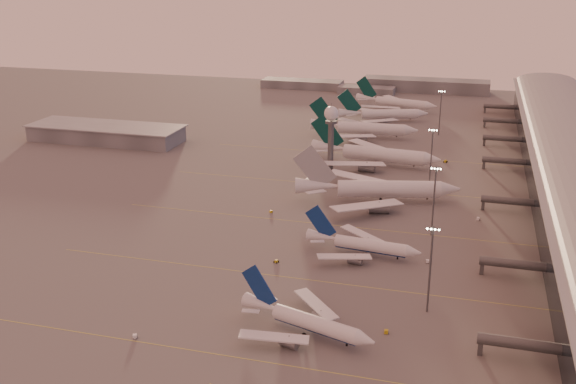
# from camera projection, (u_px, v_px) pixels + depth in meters

# --- Properties ---
(ground) EXTENTS (700.00, 700.00, 0.00)m
(ground) POSITION_uv_depth(u_px,v_px,m) (226.00, 285.00, 197.30)
(ground) COLOR #5B5959
(ground) RESTS_ON ground
(taxiway_markings) EXTENTS (180.00, 185.25, 0.02)m
(taxiway_markings) POSITION_uv_depth(u_px,v_px,m) (360.00, 227.00, 240.61)
(taxiway_markings) COLOR gold
(taxiway_markings) RESTS_ON ground
(hangar) EXTENTS (82.00, 27.00, 8.50)m
(hangar) POSITION_uv_depth(u_px,v_px,m) (106.00, 133.00, 354.05)
(hangar) COLOR slate
(hangar) RESTS_ON ground
(radar_tower) EXTENTS (6.40, 6.40, 31.10)m
(radar_tower) POSITION_uv_depth(u_px,v_px,m) (331.00, 125.00, 298.46)
(radar_tower) COLOR #4F5256
(radar_tower) RESTS_ON ground
(mast_a) EXTENTS (3.60, 0.56, 25.00)m
(mast_a) POSITION_uv_depth(u_px,v_px,m) (430.00, 266.00, 178.00)
(mast_a) COLOR #4F5256
(mast_a) RESTS_ON ground
(mast_b) EXTENTS (3.60, 0.56, 25.00)m
(mast_b) POSITION_uv_depth(u_px,v_px,m) (434.00, 198.00, 228.84)
(mast_b) COLOR #4F5256
(mast_b) RESTS_ON ground
(mast_c) EXTENTS (3.60, 0.56, 25.00)m
(mast_c) POSITION_uv_depth(u_px,v_px,m) (431.00, 154.00, 280.19)
(mast_c) COLOR #4F5256
(mast_c) RESTS_ON ground
(mast_d) EXTENTS (3.60, 0.56, 25.00)m
(mast_d) POSITION_uv_depth(u_px,v_px,m) (440.00, 110.00, 362.64)
(mast_d) COLOR #4F5256
(mast_d) RESTS_ON ground
(distant_horizon) EXTENTS (165.00, 37.50, 9.00)m
(distant_horizon) POSITION_uv_depth(u_px,v_px,m) (387.00, 86.00, 491.38)
(distant_horizon) COLOR slate
(distant_horizon) RESTS_ON ground
(narrowbody_near) EXTENTS (38.10, 29.93, 15.36)m
(narrowbody_near) POSITION_uv_depth(u_px,v_px,m) (306.00, 323.00, 170.44)
(narrowbody_near) COLOR silver
(narrowbody_near) RESTS_ON ground
(narrowbody_mid) EXTENTS (38.70, 30.75, 15.14)m
(narrowbody_mid) POSITION_uv_depth(u_px,v_px,m) (363.00, 246.00, 216.49)
(narrowbody_mid) COLOR silver
(narrowbody_mid) RESTS_ON ground
(widebody_white) EXTENTS (64.42, 51.02, 23.06)m
(widebody_white) POSITION_uv_depth(u_px,v_px,m) (378.00, 192.00, 264.25)
(widebody_white) COLOR silver
(widebody_white) RESTS_ON ground
(greentail_a) EXTENTS (61.94, 49.82, 22.51)m
(greentail_a) POSITION_uv_depth(u_px,v_px,m) (375.00, 157.00, 312.38)
(greentail_a) COLOR silver
(greentail_a) RESTS_ON ground
(greentail_b) EXTENTS (58.75, 47.35, 21.33)m
(greentail_b) POSITION_uv_depth(u_px,v_px,m) (364.00, 131.00, 361.35)
(greentail_b) COLOR silver
(greentail_b) RESTS_ON ground
(greentail_c) EXTENTS (52.46, 41.70, 19.72)m
(greentail_c) POSITION_uv_depth(u_px,v_px,m) (384.00, 116.00, 396.64)
(greentail_c) COLOR silver
(greentail_c) RESTS_ON ground
(greentail_d) EXTENTS (53.71, 42.84, 19.89)m
(greentail_d) POSITION_uv_depth(u_px,v_px,m) (396.00, 104.00, 428.41)
(greentail_d) COLOR silver
(greentail_d) RESTS_ON ground
(gsv_truck_a) EXTENTS (5.68, 4.16, 2.18)m
(gsv_truck_a) POSITION_uv_depth(u_px,v_px,m) (136.00, 334.00, 169.26)
(gsv_truck_a) COLOR white
(gsv_truck_a) RESTS_ON ground
(gsv_catering_a) EXTENTS (4.94, 2.58, 3.93)m
(gsv_catering_a) POSITION_uv_depth(u_px,v_px,m) (387.00, 327.00, 171.03)
(gsv_catering_a) COLOR gold
(gsv_catering_a) RESTS_ON ground
(gsv_tug_mid) EXTENTS (3.41, 2.64, 0.86)m
(gsv_tug_mid) POSITION_uv_depth(u_px,v_px,m) (276.00, 261.00, 211.91)
(gsv_tug_mid) COLOR gold
(gsv_tug_mid) RESTS_ON ground
(gsv_truck_b) EXTENTS (5.56, 2.94, 2.13)m
(gsv_truck_b) POSITION_uv_depth(u_px,v_px,m) (429.00, 260.00, 211.46)
(gsv_truck_b) COLOR white
(gsv_truck_b) RESTS_ON ground
(gsv_truck_c) EXTENTS (3.92, 4.91, 1.91)m
(gsv_truck_c) POSITION_uv_depth(u_px,v_px,m) (272.00, 210.00, 253.93)
(gsv_truck_c) COLOR gold
(gsv_truck_c) RESTS_ON ground
(gsv_catering_b) EXTENTS (5.54, 3.61, 4.19)m
(gsv_catering_b) POSITION_uv_depth(u_px,v_px,m) (479.00, 215.00, 246.13)
(gsv_catering_b) COLOR white
(gsv_catering_b) RESTS_ON ground
(gsv_tug_far) EXTENTS (3.31, 3.70, 0.91)m
(gsv_tug_far) POSITION_uv_depth(u_px,v_px,m) (356.00, 183.00, 286.64)
(gsv_tug_far) COLOR white
(gsv_tug_far) RESTS_ON ground
(gsv_truck_d) EXTENTS (1.97, 4.93, 1.97)m
(gsv_truck_d) POSITION_uv_depth(u_px,v_px,m) (303.00, 157.00, 323.20)
(gsv_truck_d) COLOR white
(gsv_truck_d) RESTS_ON ground
(gsv_tug_hangar) EXTENTS (4.21, 3.12, 1.08)m
(gsv_tug_hangar) POSITION_uv_depth(u_px,v_px,m) (445.00, 161.00, 317.22)
(gsv_tug_hangar) COLOR gold
(gsv_tug_hangar) RESTS_ON ground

